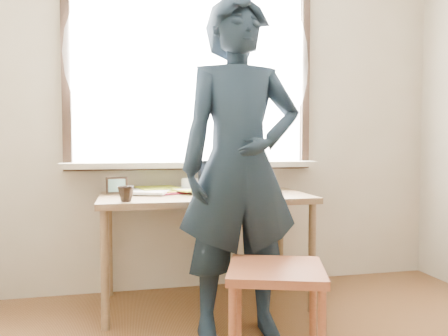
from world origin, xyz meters
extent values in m
cube|color=#B2A68F|center=(0.00, 2.00, 1.30)|extent=(3.50, 0.02, 2.60)
cube|color=white|center=(-0.20, 1.99, 1.60)|extent=(1.70, 0.01, 1.30)
cube|color=black|center=(-0.20, 1.97, 0.92)|extent=(1.82, 0.06, 0.06)
cube|color=black|center=(-1.08, 1.97, 1.60)|extent=(0.06, 0.06, 1.30)
cube|color=black|center=(0.68, 1.97, 1.60)|extent=(0.06, 0.06, 1.30)
cube|color=#B2A68F|center=(-0.20, 1.90, 0.93)|extent=(1.85, 0.20, 0.04)
cube|color=white|center=(-0.20, 1.91, 1.70)|extent=(1.95, 0.02, 1.65)
cube|color=brown|center=(-0.17, 1.63, 0.72)|extent=(1.38, 0.69, 0.04)
cylinder|color=brown|center=(-0.81, 1.33, 0.35)|extent=(0.05, 0.05, 0.70)
cylinder|color=brown|center=(-0.81, 1.93, 0.35)|extent=(0.05, 0.05, 0.70)
cylinder|color=brown|center=(0.47, 1.33, 0.35)|extent=(0.05, 0.05, 0.70)
cylinder|color=brown|center=(0.47, 1.93, 0.35)|extent=(0.05, 0.05, 0.70)
cube|color=black|center=(-0.04, 1.55, 0.75)|extent=(0.33, 0.24, 0.02)
cube|color=black|center=(-0.04, 1.67, 0.86)|extent=(0.33, 0.07, 0.22)
cube|color=black|center=(-0.04, 1.67, 0.86)|extent=(0.29, 0.05, 0.18)
cube|color=black|center=(-0.04, 1.54, 0.75)|extent=(0.29, 0.14, 0.00)
imported|color=white|center=(-0.24, 1.86, 0.79)|extent=(0.17, 0.17, 0.10)
imported|color=black|center=(-0.69, 1.38, 0.79)|extent=(0.12, 0.12, 0.09)
ellipsoid|color=black|center=(0.24, 1.53, 0.76)|extent=(0.10, 0.07, 0.04)
cube|color=white|center=(-0.39, 1.80, 0.75)|extent=(0.35, 0.35, 0.01)
cube|color=maroon|center=(-0.31, 1.88, 0.75)|extent=(0.31, 0.34, 0.02)
cube|color=white|center=(-0.49, 1.72, 0.76)|extent=(0.25, 0.30, 0.02)
cube|color=#303C9D|center=(-0.27, 1.91, 0.76)|extent=(0.32, 0.27, 0.01)
cube|color=maroon|center=(-0.14, 1.77, 0.76)|extent=(0.32, 0.32, 0.01)
cube|color=#CFD933|center=(-0.29, 1.86, 0.77)|extent=(0.26, 0.31, 0.01)
cube|color=white|center=(-0.62, 1.69, 0.77)|extent=(0.32, 0.35, 0.00)
cube|color=white|center=(-0.63, 1.89, 0.77)|extent=(0.31, 0.27, 0.01)
imported|color=white|center=(-0.59, 1.83, 0.75)|extent=(0.22, 0.27, 0.02)
imported|color=white|center=(0.17, 1.90, 0.75)|extent=(0.31, 0.31, 0.02)
cube|color=black|center=(-0.74, 1.73, 0.80)|extent=(0.14, 0.03, 0.11)
cube|color=#3A7935|center=(-0.74, 1.73, 0.80)|extent=(0.11, 0.01, 0.08)
cube|color=brown|center=(0.03, 0.77, 0.45)|extent=(0.58, 0.57, 0.04)
cylinder|color=brown|center=(-0.21, 0.66, 0.22)|extent=(0.04, 0.04, 0.43)
cylinder|color=brown|center=(-0.10, 1.02, 0.22)|extent=(0.04, 0.04, 0.43)
cylinder|color=brown|center=(0.17, 0.53, 0.22)|extent=(0.04, 0.04, 0.43)
cylinder|color=brown|center=(0.28, 0.89, 0.22)|extent=(0.04, 0.04, 0.43)
imported|color=black|center=(-0.06, 1.13, 0.95)|extent=(0.69, 0.46, 1.90)
camera|label=1|loc=(-0.68, -1.24, 1.07)|focal=35.00mm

